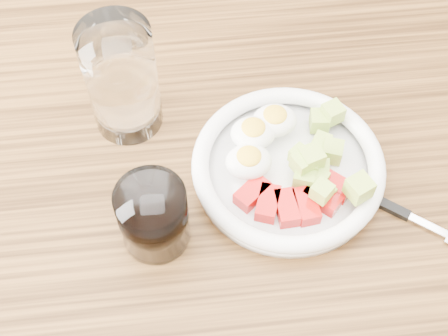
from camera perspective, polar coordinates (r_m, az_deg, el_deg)
The scene contains 5 objects.
dining_table at distance 0.86m, azimuth 0.74°, elevation -5.15°, with size 1.50×0.90×0.77m.
bowl at distance 0.77m, azimuth 5.80°, elevation 0.28°, with size 0.24×0.24×0.06m.
fork at distance 0.78m, azimuth 15.31°, elevation -3.66°, with size 0.16×0.12×0.01m.
water_glass at distance 0.78m, azimuth -9.34°, elevation 7.99°, with size 0.09×0.09×0.16m, color white.
coffee_glass at distance 0.71m, azimuth -6.48°, elevation -4.44°, with size 0.08×0.08×0.09m.
Camera 1 is at (-0.05, -0.39, 1.44)m, focal length 50.00 mm.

